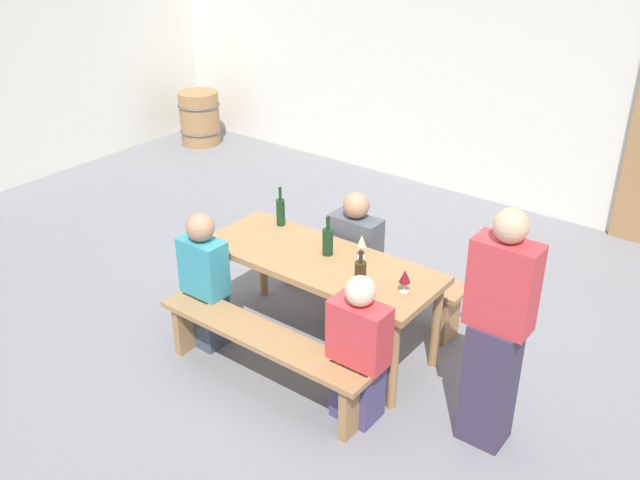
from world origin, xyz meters
TOP-DOWN VIEW (x-y plane):
  - ground_plane at (0.00, 0.00)m, footprint 24.00×24.00m
  - back_wall at (0.00, 3.41)m, footprint 14.00×0.20m
  - tasting_table at (0.00, 0.00)m, footprint 1.82×0.70m
  - bench_near at (0.00, -0.65)m, footprint 1.72×0.30m
  - bench_far at (0.00, 0.65)m, footprint 1.72×0.30m
  - wine_bottle_0 at (0.01, 0.09)m, footprint 0.08×0.08m
  - wine_bottle_1 at (-0.59, 0.26)m, footprint 0.07×0.07m
  - wine_bottle_2 at (0.49, -0.20)m, footprint 0.08×0.08m
  - wine_glass_0 at (0.23, 0.20)m, footprint 0.07×0.07m
  - wine_glass_1 at (0.73, -0.03)m, footprint 0.08×0.08m
  - seated_guest_near_0 at (-0.70, -0.50)m, footprint 0.34×0.24m
  - seated_guest_near_1 at (0.69, -0.50)m, footprint 0.39×0.24m
  - seated_guest_far_0 at (-0.03, 0.50)m, footprint 0.41×0.24m
  - standing_host at (1.45, -0.18)m, footprint 0.38×0.24m
  - wine_barrel at (-4.11, 2.74)m, footprint 0.56×0.56m

SIDE VIEW (x-z plane):
  - ground_plane at x=0.00m, z-range 0.00..0.00m
  - bench_near at x=0.00m, z-range 0.12..0.57m
  - bench_far at x=0.00m, z-range 0.12..0.57m
  - wine_barrel at x=-4.11m, z-range 0.00..0.70m
  - seated_guest_near_1 at x=0.69m, z-range -0.03..1.04m
  - seated_guest_far_0 at x=-0.03m, z-range -0.03..1.06m
  - seated_guest_near_0 at x=-0.70m, z-range -0.02..1.08m
  - tasting_table at x=0.00m, z-range 0.28..1.03m
  - standing_host at x=1.45m, z-range -0.02..1.59m
  - wine_bottle_0 at x=0.01m, z-range 0.71..1.01m
  - wine_bottle_2 at x=0.49m, z-range 0.71..1.02m
  - wine_glass_1 at x=0.73m, z-range 0.78..0.95m
  - wine_bottle_1 at x=-0.59m, z-range 0.71..1.03m
  - wine_glass_0 at x=0.23m, z-range 0.79..0.97m
  - back_wall at x=0.00m, z-range 0.00..3.20m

